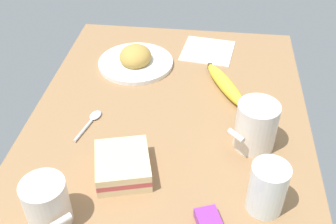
# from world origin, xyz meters

# --- Properties ---
(tabletop) EXTENTS (0.90, 0.64, 0.02)m
(tabletop) POSITION_xyz_m (0.00, 0.00, 0.01)
(tabletop) COLOR #936D47
(tabletop) RESTS_ON ground
(plate_of_food) EXTENTS (0.20, 0.20, 0.06)m
(plate_of_food) POSITION_xyz_m (-0.23, -0.12, 0.04)
(plate_of_food) COLOR white
(plate_of_food) RESTS_ON tabletop
(coffee_mug_black) EXTENTS (0.09, 0.09, 0.09)m
(coffee_mug_black) POSITION_xyz_m (0.29, -0.17, 0.07)
(coffee_mug_black) COLOR silver
(coffee_mug_black) RESTS_ON tabletop
(coffee_mug_milky) EXTENTS (0.10, 0.10, 0.10)m
(coffee_mug_milky) POSITION_xyz_m (0.05, 0.19, 0.07)
(coffee_mug_milky) COLOR silver
(coffee_mug_milky) RESTS_ON tabletop
(sandwich_main) EXTENTS (0.14, 0.13, 0.04)m
(sandwich_main) POSITION_xyz_m (0.16, -0.07, 0.04)
(sandwich_main) COLOR beige
(sandwich_main) RESTS_ON tabletop
(glass_of_milk) EXTENTS (0.07, 0.07, 0.10)m
(glass_of_milk) POSITION_xyz_m (0.21, 0.20, 0.07)
(glass_of_milk) COLOR silver
(glass_of_milk) RESTS_ON tabletop
(banana) EXTENTS (0.19, 0.12, 0.03)m
(banana) POSITION_xyz_m (-0.14, 0.13, 0.04)
(banana) COLOR yellow
(banana) RESTS_ON tabletop
(spoon) EXTENTS (0.11, 0.04, 0.01)m
(spoon) POSITION_xyz_m (0.02, -0.17, 0.02)
(spoon) COLOR silver
(spoon) RESTS_ON tabletop
(paper_napkin) EXTENTS (0.16, 0.16, 0.00)m
(paper_napkin) POSITION_xyz_m (-0.33, 0.08, 0.02)
(paper_napkin) COLOR white
(paper_napkin) RESTS_ON tabletop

